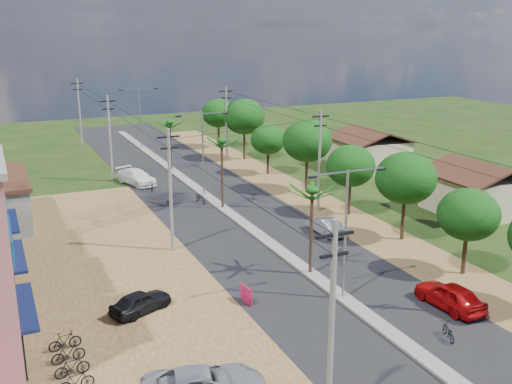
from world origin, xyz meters
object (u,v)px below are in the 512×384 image
(car_silver_mid, at_px, (326,226))
(parked_scooter_row, at_px, (74,374))
(roadside_sign, at_px, (246,295))
(car_parked_dark, at_px, (141,302))
(car_red_near, at_px, (450,296))
(car_white_far, at_px, (137,177))
(moto_rider_east, at_px, (448,332))

(car_silver_mid, distance_m, parked_scooter_row, 24.65)
(parked_scooter_row, bearing_deg, roadside_sign, 22.58)
(car_silver_mid, xyz_separation_m, roadside_sign, (-10.50, -8.62, -0.11))
(car_parked_dark, bearing_deg, car_silver_mid, -90.87)
(car_silver_mid, bearing_deg, car_red_near, 89.19)
(car_parked_dark, bearing_deg, parked_scooter_row, 117.37)
(car_red_near, distance_m, parked_scooter_row, 20.99)
(car_white_far, bearing_deg, parked_scooter_row, -126.92)
(car_red_near, xyz_separation_m, parked_scooter_row, (-20.96, 1.08, -0.27))
(car_parked_dark, height_order, moto_rider_east, car_parked_dark)
(moto_rider_east, bearing_deg, parked_scooter_row, 8.36)
(moto_rider_east, bearing_deg, car_white_far, -58.69)
(car_silver_mid, xyz_separation_m, car_white_far, (-10.00, 21.15, 0.11))
(moto_rider_east, relative_size, parked_scooter_row, 0.21)
(car_parked_dark, relative_size, roadside_sign, 2.91)
(car_red_near, height_order, car_white_far, car_red_near)
(parked_scooter_row, bearing_deg, car_red_near, -2.94)
(car_white_far, bearing_deg, roadside_sign, -110.07)
(car_silver_mid, bearing_deg, roadside_sign, 38.56)
(car_white_far, xyz_separation_m, car_parked_dark, (-6.47, -28.38, -0.12))
(moto_rider_east, height_order, roadside_sign, roadside_sign)
(car_silver_mid, distance_m, roadside_sign, 13.58)
(car_white_far, distance_m, parked_scooter_row, 35.84)
(car_parked_dark, height_order, parked_scooter_row, car_parked_dark)
(car_silver_mid, relative_size, car_parked_dark, 1.05)
(moto_rider_east, distance_m, roadside_sign, 11.44)
(car_white_far, xyz_separation_m, moto_rider_east, (7.46, -37.98, -0.35))
(car_red_near, height_order, moto_rider_east, car_red_near)
(car_red_near, xyz_separation_m, roadside_sign, (-10.50, 5.43, -0.24))
(car_red_near, xyz_separation_m, car_parked_dark, (-16.47, 6.82, -0.14))
(car_white_far, relative_size, roadside_sign, 4.07)
(car_red_near, relative_size, roadside_sign, 3.53)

